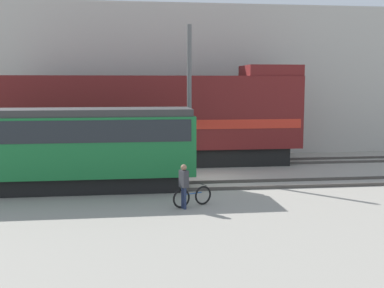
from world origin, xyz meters
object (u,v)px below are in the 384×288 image
Objects in this scene: person at (184,182)px; utility_pole_left at (189,101)px; freight_locomotive at (157,119)px; streetcar at (67,144)px; bicycle at (192,197)px.

utility_pole_left is at bearing 81.21° from person.
person is at bearing -87.62° from freight_locomotive.
utility_pole_left is at bearing 28.60° from streetcar.
freight_locomotive is 9.59m from bicycle.
freight_locomotive is at bearing 92.38° from person.
streetcar reaches higher than bicycle.
freight_locomotive is 3.51m from utility_pole_left.
streetcar is 6.54m from utility_pole_left.
freight_locomotive is 9.77× the size of person.
bicycle is 0.21× the size of utility_pole_left.
utility_pole_left reaches higher than streetcar.
utility_pole_left reaches higher than bicycle.
bicycle is 7.13m from utility_pole_left.
utility_pole_left is (0.66, 6.27, 3.33)m from bicycle.
streetcar is at bearing -124.32° from freight_locomotive.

